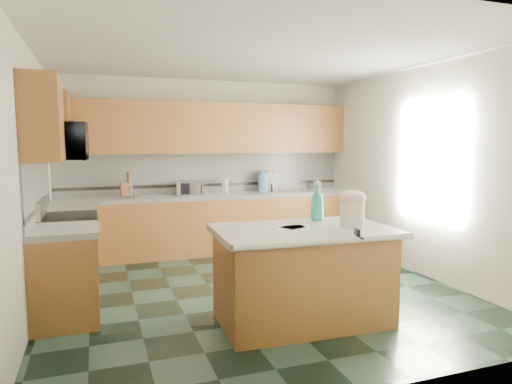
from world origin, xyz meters
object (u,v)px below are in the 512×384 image
island_top (303,231)px  coffee_maker (271,182)px  knife_block (125,190)px  soap_bottle_island (317,203)px  toaster_oven (190,188)px  island_base (302,278)px  treat_jar (352,214)px

island_top → coffee_maker: size_ratio=5.15×
coffee_maker → island_top: bearing=-105.1°
knife_block → coffee_maker: bearing=-6.1°
soap_bottle_island → toaster_oven: soap_bottle_island is taller
island_base → knife_block: (-1.44, 3.06, 0.59)m
soap_bottle_island → knife_block: bearing=146.3°
island_base → soap_bottle_island: size_ratio=4.29×
soap_bottle_island → island_top: bearing=-110.9°
knife_block → coffee_maker: 2.31m
soap_bottle_island → island_base: bearing=-110.9°
island_base → toaster_oven: (-0.48, 3.06, 0.60)m
knife_block → toaster_oven: size_ratio=0.56×
coffee_maker → soap_bottle_island: bearing=-100.8°
knife_block → coffee_maker: coffee_maker is taller
island_top → coffee_maker: coffee_maker is taller
island_top → knife_block: bearing=117.6°
treat_jar → knife_block: (-1.90, 3.17, -0.02)m
island_top → island_base: bearing=0.0°
soap_bottle_island → knife_block: (-1.75, 2.75, -0.08)m
treat_jar → knife_block: bearing=96.0°
island_top → treat_jar: treat_jar is taller
soap_bottle_island → treat_jar: bearing=-46.2°
treat_jar → knife_block: size_ratio=1.19×
island_top → toaster_oven: (-0.48, 3.06, 0.14)m
treat_jar → soap_bottle_island: bearing=85.0°
knife_block → toaster_oven: (0.96, 0.00, 0.00)m
treat_jar → coffee_maker: bearing=57.8°
island_base → coffee_maker: coffee_maker is taller
soap_bottle_island → knife_block: 3.26m
island_base → knife_block: bearing=117.6°
island_base → coffee_maker: bearing=76.6°
island_top → treat_jar: bearing=-11.7°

